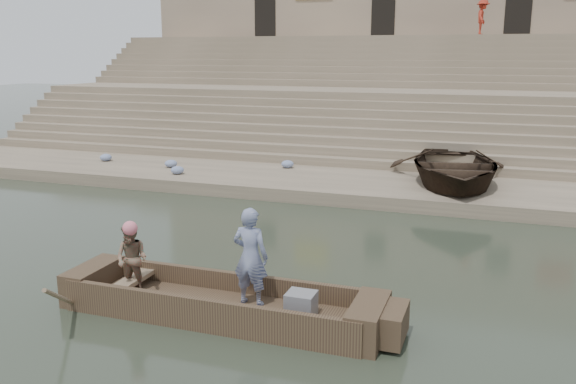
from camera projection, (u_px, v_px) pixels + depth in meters
The scene contains 14 objects.
ground at pixel (249, 277), 12.01m from camera, with size 120.00×120.00×0.00m, color #2C3628.
lower_landing at pixel (346, 186), 19.32m from camera, with size 32.00×4.00×0.40m, color gray.
mid_landing at pixel (389, 123), 25.94m from camera, with size 32.00×3.00×2.80m, color gray.
upper_landing at pixel (413, 86), 32.11m from camera, with size 32.00×3.00×5.20m, color gray.
ghat_steps at pixel (396, 110), 27.41m from camera, with size 32.00×11.00×5.20m.
building_wall at pixel (425, 31), 35.10m from camera, with size 32.00×5.07×11.20m.
main_rowboat at pixel (220, 310), 10.24m from camera, with size 5.00×1.30×0.22m, color brown.
rowboat_trim at pixel (231, 301), 10.12m from camera, with size 6.04×2.63×1.92m.
standing_man at pixel (250, 257), 10.02m from camera, with size 0.62×0.40×1.69m, color navy.
rowing_man at pixel (132, 259), 10.56m from camera, with size 0.61×0.47×1.24m, color #2B825D.
television at pixel (300, 304), 9.71m from camera, with size 0.46×0.42×0.40m.
beached_rowboat at pixel (454, 167), 18.45m from camera, with size 3.83×5.37×1.11m, color #2D2116.
pedestrian at pixel (482, 17), 29.42m from camera, with size 1.08×0.62×1.67m, color #A92B1C.
cloth_bundles at pixel (261, 170), 20.10m from camera, with size 18.92×2.91×0.26m.
Camera 1 is at (4.48, -10.42, 4.38)m, focal length 37.61 mm.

